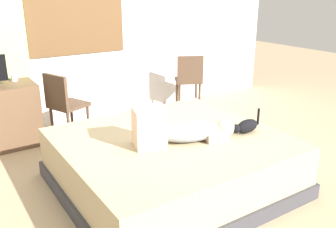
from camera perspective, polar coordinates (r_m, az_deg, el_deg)
The scene contains 9 objects.
ground_plane at distance 3.71m, azimuth 1.82°, elevation -10.00°, with size 16.00×16.00×0.00m, color tan.
back_wall_with_window at distance 5.24m, azimuth -12.63°, elevation 14.76°, with size 6.40×0.14×2.90m.
bed at distance 3.48m, azimuth 0.43°, elevation -7.47°, with size 1.97×1.84×0.50m.
person_lying at distance 3.24m, azimuth 1.92°, elevation -2.47°, with size 0.94×0.47×0.34m.
cat at distance 3.53m, azimuth 11.94°, elevation -1.88°, with size 0.36×0.12×0.21m.
cup at distance 4.77m, azimuth -22.66°, elevation 5.19°, with size 0.07×0.07×0.08m, color white.
chair_by_desk at distance 4.53m, azimuth -15.81°, elevation 1.71°, with size 0.49×0.49×0.86m.
chair_spare at distance 5.55m, azimuth 3.27°, elevation 5.54°, with size 0.51×0.51×0.86m.
curtain_left at distance 4.87m, azimuth -23.57°, elevation 10.09°, with size 0.44×0.06×2.35m, color #ADCC75.
Camera 1 is at (-1.87, -2.65, 1.80)m, focal length 39.43 mm.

